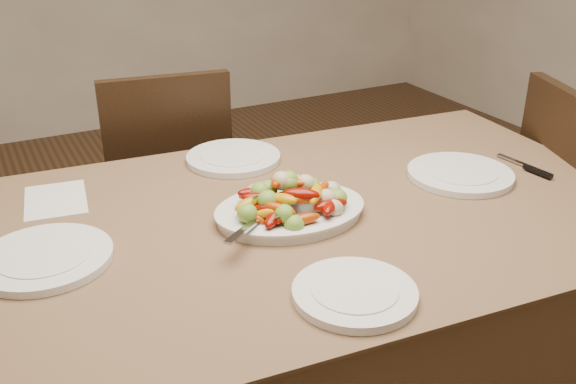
# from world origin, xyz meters

# --- Properties ---
(dining_table) EXTENTS (1.92, 1.18, 0.76)m
(dining_table) POSITION_xyz_m (-0.22, -0.06, 0.38)
(dining_table) COLOR brown
(dining_table) RESTS_ON ground
(chair_far) EXTENTS (0.47, 0.47, 0.95)m
(chair_far) POSITION_xyz_m (-0.27, 0.83, 0.47)
(chair_far) COLOR black
(chair_far) RESTS_ON ground
(serving_platter) EXTENTS (0.38, 0.29, 0.02)m
(serving_platter) POSITION_xyz_m (-0.22, -0.07, 0.77)
(serving_platter) COLOR white
(serving_platter) RESTS_ON dining_table
(roasted_vegetables) EXTENTS (0.31, 0.22, 0.09)m
(roasted_vegetables) POSITION_xyz_m (-0.22, -0.07, 0.83)
(roasted_vegetables) COLOR #710902
(roasted_vegetables) RESTS_ON serving_platter
(serving_spoon) EXTENTS (0.23, 0.25, 0.03)m
(serving_spoon) POSITION_xyz_m (-0.29, -0.10, 0.81)
(serving_spoon) COLOR #9EA0A8
(serving_spoon) RESTS_ON serving_platter
(plate_left) EXTENTS (0.28, 0.28, 0.02)m
(plate_left) POSITION_xyz_m (-0.78, -0.01, 0.77)
(plate_left) COLOR white
(plate_left) RESTS_ON dining_table
(plate_right) EXTENTS (0.29, 0.29, 0.02)m
(plate_right) POSITION_xyz_m (0.31, -0.07, 0.77)
(plate_right) COLOR white
(plate_right) RESTS_ON dining_table
(plate_far) EXTENTS (0.27, 0.27, 0.02)m
(plate_far) POSITION_xyz_m (-0.20, 0.33, 0.77)
(plate_far) COLOR white
(plate_far) RESTS_ON dining_table
(plate_near) EXTENTS (0.25, 0.25, 0.02)m
(plate_near) POSITION_xyz_m (-0.27, -0.43, 0.77)
(plate_near) COLOR white
(plate_near) RESTS_ON dining_table
(menu_card) EXTENTS (0.18, 0.23, 0.00)m
(menu_card) POSITION_xyz_m (-0.71, 0.29, 0.76)
(menu_card) COLOR silver
(menu_card) RESTS_ON dining_table
(table_knife) EXTENTS (0.04, 0.20, 0.01)m
(table_knife) POSITION_xyz_m (0.51, -0.11, 0.76)
(table_knife) COLOR #9EA0A8
(table_knife) RESTS_ON dining_table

